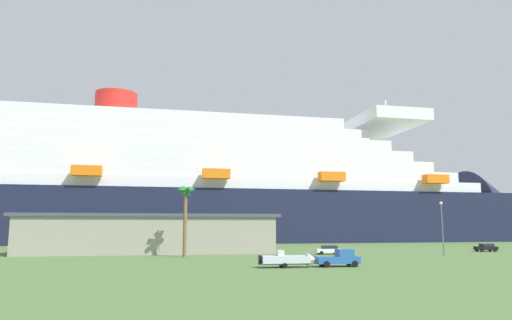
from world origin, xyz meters
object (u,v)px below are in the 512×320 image
(pickup_truck, at_px, (339,258))
(parked_car_red_hatchback, at_px, (147,250))
(small_boat_on_trailer, at_px, (290,260))
(palm_tree, at_px, (186,202))
(parked_car_white_van, at_px, (328,250))
(parked_car_black_coupe, at_px, (486,247))
(cruise_ship, at_px, (209,192))
(street_lamp, at_px, (442,221))

(pickup_truck, bearing_deg, parked_car_red_hatchback, 131.99)
(pickup_truck, distance_m, small_boat_on_trailer, 6.49)
(small_boat_on_trailer, bearing_deg, palm_tree, 120.73)
(small_boat_on_trailer, xyz_separation_m, parked_car_white_van, (13.46, 25.02, -0.13))
(small_boat_on_trailer, bearing_deg, parked_car_black_coupe, 30.52)
(pickup_truck, xyz_separation_m, parked_car_red_hatchback, (-26.00, 28.89, -0.21))
(pickup_truck, height_order, palm_tree, palm_tree)
(cruise_ship, relative_size, pickup_truck, 43.97)
(cruise_ship, height_order, parked_car_red_hatchback, cruise_ship)
(palm_tree, height_order, parked_car_black_coupe, palm_tree)
(cruise_ship, relative_size, palm_tree, 20.55)
(pickup_truck, distance_m, parked_car_white_van, 25.88)
(cruise_ship, distance_m, street_lamp, 86.24)
(parked_car_red_hatchback, height_order, parked_car_white_van, same)
(parked_car_white_van, distance_m, parked_car_black_coupe, 34.93)
(palm_tree, xyz_separation_m, street_lamp, (44.44, -4.86, -3.18))
(small_boat_on_trailer, relative_size, parked_car_red_hatchback, 1.92)
(pickup_truck, height_order, parked_car_black_coupe, pickup_truck)
(cruise_ship, xyz_separation_m, parked_car_red_hatchback, (-15.41, -65.64, -15.52))
(street_lamp, distance_m, parked_car_black_coupe, 20.97)
(small_boat_on_trailer, height_order, parked_car_red_hatchback, small_boat_on_trailer)
(small_boat_on_trailer, height_order, street_lamp, street_lamp)
(street_lamp, xyz_separation_m, parked_car_white_van, (-18.10, 8.22, -5.16))
(palm_tree, distance_m, parked_car_white_van, 27.83)
(parked_car_red_hatchback, relative_size, parked_car_black_coupe, 0.99)
(pickup_truck, relative_size, small_boat_on_trailer, 0.67)
(small_boat_on_trailer, distance_m, parked_car_white_van, 28.42)
(parked_car_red_hatchback, bearing_deg, cruise_ship, 76.79)
(street_lamp, bearing_deg, parked_car_red_hatchback, 166.57)
(small_boat_on_trailer, relative_size, parked_car_white_van, 1.75)
(small_boat_on_trailer, distance_m, palm_tree, 26.51)
(cruise_ship, xyz_separation_m, parked_car_white_van, (17.57, -69.61, -15.52))
(cruise_ship, relative_size, parked_car_black_coupe, 55.66)
(cruise_ship, relative_size, parked_car_white_van, 51.51)
(pickup_truck, bearing_deg, parked_car_white_van, 74.36)
(street_lamp, bearing_deg, parked_car_white_van, 155.57)
(parked_car_red_hatchback, bearing_deg, palm_tree, -47.85)
(street_lamp, relative_size, parked_car_white_van, 1.96)
(cruise_ship, xyz_separation_m, parked_car_black_coupe, (52.33, -66.20, -15.52))
(pickup_truck, height_order, small_boat_on_trailer, pickup_truck)
(street_lamp, xyz_separation_m, parked_car_black_coupe, (16.67, 11.63, -5.16))
(cruise_ship, bearing_deg, parked_car_black_coupe, -51.67)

